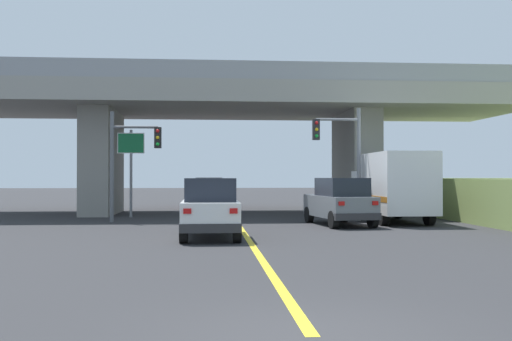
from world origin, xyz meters
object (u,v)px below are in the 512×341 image
at_px(sedan_oncoming, 209,192).
at_px(traffic_signal_farside, 129,153).
at_px(traffic_signal_nearside, 343,149).
at_px(suv_lead, 210,208).
at_px(suv_crossing, 340,202).
at_px(highway_sign, 131,154).
at_px(box_truck, 393,186).

relative_size(sedan_oncoming, traffic_signal_farside, 0.90).
bearing_deg(traffic_signal_nearside, suv_lead, -130.95).
height_order(suv_crossing, highway_sign, highway_sign).
xyz_separation_m(traffic_signal_farside, highway_sign, (-0.34, 3.38, 0.09)).
relative_size(suv_lead, box_truck, 0.73).
bearing_deg(traffic_signal_farside, traffic_signal_nearside, -1.82).
height_order(suv_crossing, sedan_oncoming, same).
bearing_deg(suv_lead, sedan_oncoming, 89.97).
distance_m(traffic_signal_nearside, traffic_signal_farside, 9.86).
distance_m(box_truck, sedan_oncoming, 16.35).
height_order(suv_crossing, box_truck, box_truck).
relative_size(box_truck, highway_sign, 1.43).
bearing_deg(traffic_signal_nearside, box_truck, -18.98).
xyz_separation_m(suv_lead, suv_crossing, (5.53, 4.83, -0.00)).
relative_size(traffic_signal_nearside, highway_sign, 1.18).
bearing_deg(traffic_signal_nearside, sedan_oncoming, 114.95).
height_order(suv_lead, traffic_signal_farside, traffic_signal_farside).
distance_m(sedan_oncoming, highway_sign, 10.66).
xyz_separation_m(suv_lead, box_truck, (8.35, 6.41, 0.62)).
distance_m(suv_crossing, traffic_signal_farside, 9.79).
xyz_separation_m(box_truck, highway_sign, (-12.34, 4.43, 1.60)).
height_order(suv_lead, traffic_signal_nearside, traffic_signal_nearside).
distance_m(suv_lead, sedan_oncoming, 20.46).
relative_size(suv_lead, highway_sign, 1.04).
xyz_separation_m(suv_crossing, box_truck, (2.81, 1.58, 0.62)).
bearing_deg(suv_crossing, traffic_signal_farside, 156.90).
xyz_separation_m(traffic_signal_nearside, traffic_signal_farside, (-9.86, 0.31, -0.21)).
xyz_separation_m(sedan_oncoming, traffic_signal_nearside, (6.19, -13.31, 2.34)).
xyz_separation_m(suv_lead, traffic_signal_nearside, (6.20, 7.15, 2.34)).
relative_size(traffic_signal_nearside, traffic_signal_farside, 1.04).
bearing_deg(traffic_signal_farside, sedan_oncoming, 74.27).
bearing_deg(suv_crossing, traffic_signal_nearside, 66.79).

